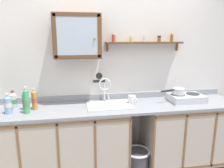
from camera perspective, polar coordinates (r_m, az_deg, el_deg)
back_wall at (r=2.89m, az=0.72°, el=1.95°), size 3.78×0.07×2.42m
lower_cabinet_run at (r=2.81m, az=-13.79°, el=-15.60°), size 1.67×0.60×0.88m
lower_cabinet_run_right at (r=3.17m, az=19.72°, el=-12.58°), size 1.23×0.60×0.88m
countertop at (r=2.67m, az=1.97°, el=-6.17°), size 3.14×0.62×0.03m
backsplash at (r=2.92m, az=0.83°, el=-3.35°), size 3.14×0.02×0.08m
sink at (r=2.68m, az=-0.95°, el=-6.40°), size 0.55×0.44×0.47m
hot_plate_stove at (r=2.99m, az=19.51°, el=-3.57°), size 0.44×0.32×0.10m
saucepan at (r=2.93m, az=17.51°, el=-1.82°), size 0.36×0.17×0.09m
bottle_opaque_white_0 at (r=2.78m, az=-25.26°, el=-4.10°), size 0.08×0.08×0.23m
bottle_detergent_teal_1 at (r=2.69m, az=-22.43°, el=-4.14°), size 0.08×0.08×0.24m
bottle_water_blue_2 at (r=2.64m, az=-26.41°, el=-4.96°), size 0.08×0.08×0.24m
bottle_soda_green_3 at (r=2.55m, az=-22.21°, el=-4.42°), size 0.06×0.06×0.31m
bottle_juice_amber_4 at (r=2.66m, az=-20.33°, el=-4.00°), size 0.06×0.06×0.26m
mug at (r=2.73m, az=5.49°, el=-4.27°), size 0.11×0.12×0.11m
wall_cabinet at (r=2.64m, az=-9.43°, el=12.70°), size 0.57×0.28×0.53m
spice_shelf at (r=2.84m, az=8.61°, el=11.24°), size 1.04×0.14×0.23m
warning_sign at (r=2.83m, az=-3.54°, el=1.71°), size 0.19×0.01×0.20m
trash_bin at (r=2.93m, az=6.89°, el=-20.14°), size 0.33×0.33×0.34m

